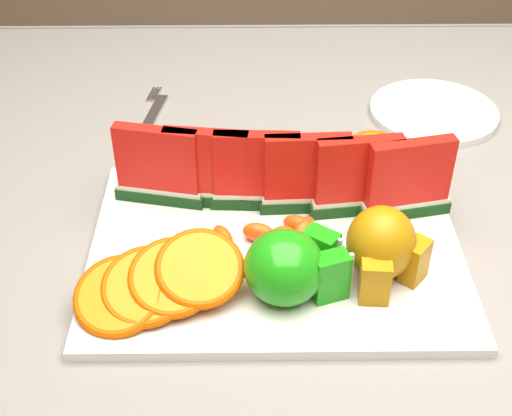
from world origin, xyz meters
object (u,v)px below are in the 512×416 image
at_px(platter, 276,249).
at_px(pear_cluster, 383,246).
at_px(apple_cluster, 292,267).
at_px(fork, 148,122).
at_px(side_plate, 434,112).

bearing_deg(platter, pear_cluster, -24.04).
xyz_separation_m(platter, apple_cluster, (0.01, -0.07, 0.04)).
xyz_separation_m(platter, fork, (-0.17, 0.27, -0.00)).
height_order(platter, side_plate, platter).
relative_size(platter, fork, 2.05).
relative_size(platter, side_plate, 1.94).
bearing_deg(side_plate, platter, -128.44).
height_order(side_plate, fork, side_plate).
height_order(platter, apple_cluster, apple_cluster).
relative_size(side_plate, fork, 1.06).
xyz_separation_m(pear_cluster, side_plate, (0.13, 0.34, -0.05)).
xyz_separation_m(platter, side_plate, (0.23, 0.30, -0.00)).
xyz_separation_m(pear_cluster, fork, (-0.27, 0.32, -0.05)).
distance_m(side_plate, fork, 0.40).
xyz_separation_m(apple_cluster, fork, (-0.18, 0.35, -0.04)).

